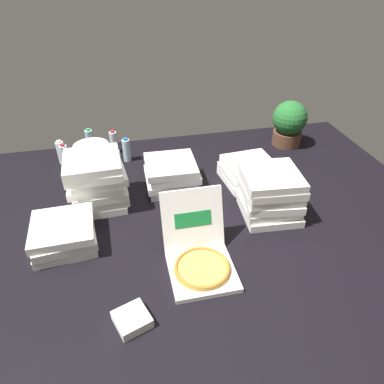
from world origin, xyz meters
TOP-DOWN VIEW (x-y plane):
  - ground_plane at (0.00, 0.00)m, footprint 3.20×2.40m
  - open_pizza_box at (-0.10, -0.39)m, footprint 0.35×0.48m
  - pizza_stack_right_far at (-0.11, 0.40)m, footprint 0.38×0.37m
  - pizza_stack_center_near at (-0.62, 0.30)m, footprint 0.39×0.38m
  - pizza_stack_right_near at (-0.83, -0.07)m, footprint 0.39×0.39m
  - pizza_stack_left_mid at (0.45, -0.04)m, footprint 0.40×0.39m
  - pizza_stack_left_near at (0.45, 0.36)m, footprint 0.39×0.39m
  - ice_bucket at (-0.67, 0.84)m, footprint 0.28×0.28m
  - water_bottle_0 at (-0.88, 0.86)m, footprint 0.06×0.06m
  - water_bottle_1 at (-0.40, 0.86)m, footprint 0.06×0.06m
  - water_bottle_2 at (-0.69, 1.10)m, footprint 0.06×0.06m
  - water_bottle_3 at (-0.50, 1.02)m, footprint 0.06×0.06m
  - water_bottle_4 at (-0.91, 0.93)m, footprint 0.06×0.06m
  - potted_plant at (0.99, 0.85)m, footprint 0.29×0.29m
  - napkin_pile at (-0.49, -0.69)m, footprint 0.19×0.19m

SIDE VIEW (x-z plane):
  - ground_plane at x=0.00m, z-range -0.02..0.00m
  - napkin_pile at x=-0.49m, z-range 0.00..0.05m
  - open_pizza_box at x=-0.10m, z-range -0.10..0.26m
  - pizza_stack_right_near at x=-0.83m, z-range 0.00..0.15m
  - pizza_stack_left_near at x=0.45m, z-range 0.00..0.15m
  - ice_bucket at x=-0.67m, z-range 0.00..0.18m
  - water_bottle_0 at x=-0.88m, z-range -0.01..0.19m
  - water_bottle_1 at x=-0.40m, z-range -0.01..0.19m
  - water_bottle_2 at x=-0.69m, z-range -0.01..0.19m
  - water_bottle_3 at x=-0.50m, z-range -0.01..0.19m
  - water_bottle_4 at x=-0.91m, z-range -0.01..0.19m
  - pizza_stack_right_far at x=-0.11m, z-range 0.00..0.21m
  - pizza_stack_left_mid at x=0.45m, z-range 0.00..0.31m
  - pizza_stack_center_near at x=-0.62m, z-range 0.00..0.36m
  - potted_plant at x=0.99m, z-range 0.01..0.40m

